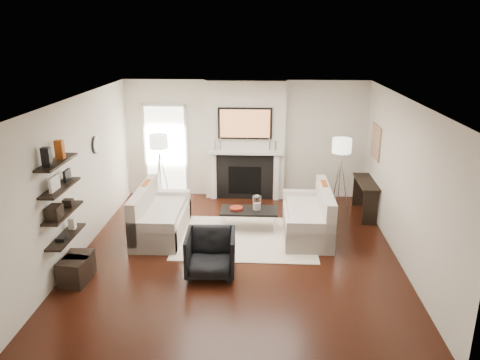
{
  "coord_description": "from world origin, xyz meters",
  "views": [
    {
      "loc": [
        0.42,
        -7.47,
        3.78
      ],
      "look_at": [
        0.0,
        0.6,
        1.15
      ],
      "focal_mm": 35.0,
      "sensor_mm": 36.0,
      "label": 1
    }
  ],
  "objects_px": {
    "loveseat_right_base": "(306,224)",
    "ottoman_near": "(80,265)",
    "loveseat_left_base": "(162,224)",
    "lamp_left_shade": "(159,141)",
    "armchair": "(210,251)",
    "lamp_right_shade": "(342,146)",
    "coffee_table": "(249,211)"
  },
  "relations": [
    {
      "from": "coffee_table",
      "to": "ottoman_near",
      "type": "height_order",
      "value": "coffee_table"
    },
    {
      "from": "coffee_table",
      "to": "lamp_right_shade",
      "type": "relative_size",
      "value": 2.75
    },
    {
      "from": "loveseat_left_base",
      "to": "lamp_left_shade",
      "type": "height_order",
      "value": "lamp_left_shade"
    },
    {
      "from": "loveseat_right_base",
      "to": "lamp_left_shade",
      "type": "relative_size",
      "value": 4.5
    },
    {
      "from": "armchair",
      "to": "ottoman_near",
      "type": "relative_size",
      "value": 1.98
    },
    {
      "from": "armchair",
      "to": "lamp_right_shade",
      "type": "distance_m",
      "value": 3.93
    },
    {
      "from": "armchair",
      "to": "lamp_right_shade",
      "type": "bearing_deg",
      "value": 47.44
    },
    {
      "from": "loveseat_right_base",
      "to": "ottoman_near",
      "type": "xyz_separation_m",
      "value": [
        -3.73,
        -1.82,
        -0.01
      ]
    },
    {
      "from": "coffee_table",
      "to": "ottoman_near",
      "type": "relative_size",
      "value": 2.75
    },
    {
      "from": "lamp_right_shade",
      "to": "loveseat_right_base",
      "type": "bearing_deg",
      "value": -121.87
    },
    {
      "from": "lamp_left_shade",
      "to": "lamp_right_shade",
      "type": "xyz_separation_m",
      "value": [
        3.9,
        -0.17,
        0.0
      ]
    },
    {
      "from": "armchair",
      "to": "lamp_right_shade",
      "type": "relative_size",
      "value": 1.98
    },
    {
      "from": "loveseat_right_base",
      "to": "lamp_right_shade",
      "type": "distance_m",
      "value": 1.94
    },
    {
      "from": "lamp_left_shade",
      "to": "ottoman_near",
      "type": "distance_m",
      "value": 3.54
    },
    {
      "from": "coffee_table",
      "to": "lamp_right_shade",
      "type": "distance_m",
      "value": 2.43
    },
    {
      "from": "coffee_table",
      "to": "loveseat_right_base",
      "type": "bearing_deg",
      "value": -7.8
    },
    {
      "from": "lamp_right_shade",
      "to": "coffee_table",
      "type": "bearing_deg",
      "value": -149.51
    },
    {
      "from": "lamp_right_shade",
      "to": "armchair",
      "type": "bearing_deg",
      "value": -130.28
    },
    {
      "from": "loveseat_right_base",
      "to": "armchair",
      "type": "relative_size",
      "value": 2.28
    },
    {
      "from": "loveseat_left_base",
      "to": "lamp_right_shade",
      "type": "bearing_deg",
      "value": 21.55
    },
    {
      "from": "lamp_left_shade",
      "to": "coffee_table",
      "type": "bearing_deg",
      "value": -32.7
    },
    {
      "from": "lamp_left_shade",
      "to": "ottoman_near",
      "type": "height_order",
      "value": "lamp_left_shade"
    },
    {
      "from": "loveseat_right_base",
      "to": "lamp_left_shade",
      "type": "xyz_separation_m",
      "value": [
        -3.11,
        1.44,
        1.24
      ]
    },
    {
      "from": "loveseat_right_base",
      "to": "coffee_table",
      "type": "bearing_deg",
      "value": 172.2
    },
    {
      "from": "loveseat_left_base",
      "to": "lamp_left_shade",
      "type": "bearing_deg",
      "value": 102.32
    },
    {
      "from": "loveseat_left_base",
      "to": "coffee_table",
      "type": "height_order",
      "value": "same"
    },
    {
      "from": "armchair",
      "to": "lamp_right_shade",
      "type": "height_order",
      "value": "lamp_right_shade"
    },
    {
      "from": "loveseat_left_base",
      "to": "armchair",
      "type": "height_order",
      "value": "armchair"
    },
    {
      "from": "loveseat_left_base",
      "to": "coffee_table",
      "type": "xyz_separation_m",
      "value": [
        1.66,
        0.29,
        0.19
      ]
    },
    {
      "from": "armchair",
      "to": "ottoman_near",
      "type": "xyz_separation_m",
      "value": [
        -2.07,
        -0.19,
        -0.2
      ]
    },
    {
      "from": "loveseat_right_base",
      "to": "ottoman_near",
      "type": "distance_m",
      "value": 4.15
    },
    {
      "from": "coffee_table",
      "to": "ottoman_near",
      "type": "bearing_deg",
      "value": -143.15
    }
  ]
}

